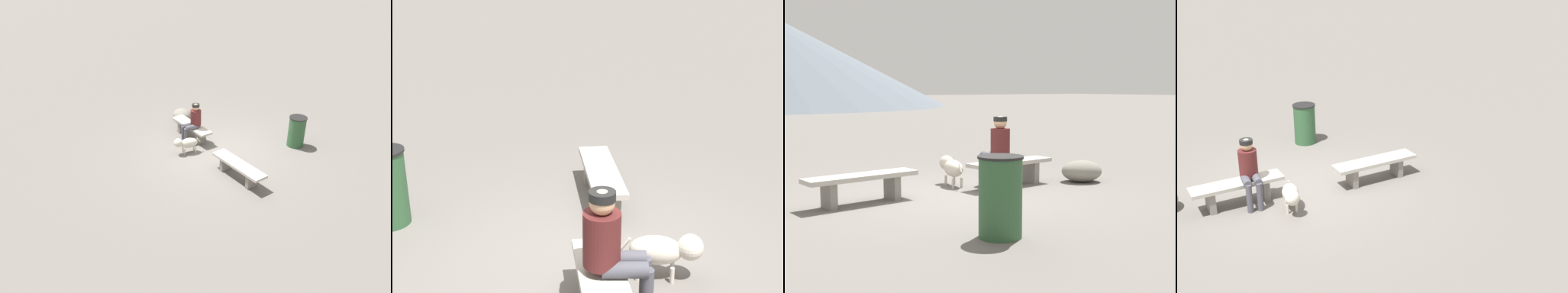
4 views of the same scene
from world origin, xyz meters
The scene contains 8 objects.
ground centered at (0.00, 0.00, -0.03)m, with size 210.00×210.00×0.06m, color slate.
bench_left centered at (-1.51, 0.27, 0.33)m, with size 1.78×0.59×0.45m.
bench_right centered at (1.23, 0.17, 0.33)m, with size 1.72×0.58×0.46m.
seated_person centered at (0.99, 0.24, 0.74)m, with size 0.35×0.63×1.25m.
dog centered at (0.40, 0.82, 0.33)m, with size 0.38×0.83×0.51m.
trash_bin centered at (-0.88, -2.38, 0.48)m, with size 0.54×0.54×0.96m.
boulder centered at (2.61, -0.21, 0.20)m, with size 0.63×0.75×0.40m, color gray.
distant_peak_0 centered at (17.82, 76.43, 5.51)m, with size 39.06×39.06×11.03m, color gray.
Camera 3 is at (-4.55, -7.34, 1.74)m, focal length 49.72 mm.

